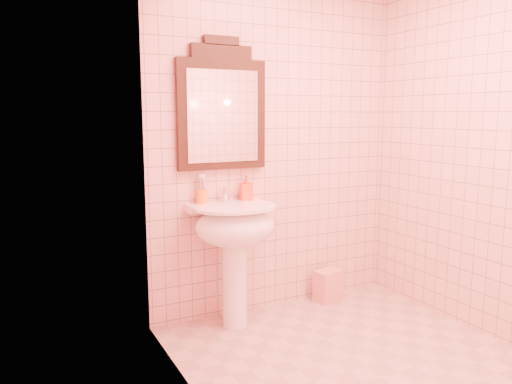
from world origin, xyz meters
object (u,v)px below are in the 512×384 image
soap_dispenser (246,188)px  pedestal_sink (235,234)px  towel (328,286)px  toothbrush_cup (202,196)px  mirror (222,109)px

soap_dispenser → pedestal_sink: bearing=-125.7°
soap_dispenser → towel: 1.08m
soap_dispenser → towel: soap_dispenser is taller
toothbrush_cup → soap_dispenser: bearing=-3.3°
pedestal_sink → towel: (0.85, 0.09, -0.54)m
pedestal_sink → toothbrush_cup: (-0.17, 0.18, 0.25)m
toothbrush_cup → towel: bearing=-4.7°
mirror → towel: size_ratio=3.61×
towel → soap_dispenser: bearing=174.7°
pedestal_sink → toothbrush_cup: 0.35m
pedestal_sink → towel: bearing=6.3°
pedestal_sink → towel: 1.01m
mirror → towel: mirror is taller
soap_dispenser → towel: bearing=5.2°
mirror → toothbrush_cup: (-0.17, -0.02, -0.60)m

